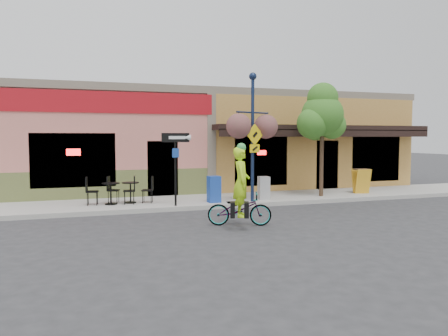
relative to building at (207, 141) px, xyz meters
name	(u,v)px	position (x,y,z in m)	size (l,w,h in m)	color
ground	(269,209)	(0.00, -7.50, -2.25)	(90.00, 90.00, 0.00)	#2D2D30
sidewalk	(247,199)	(0.00, -5.50, -2.17)	(24.00, 3.00, 0.15)	#9E9B93
curb	(262,204)	(0.00, -6.95, -2.17)	(24.00, 0.12, 0.15)	#A8A59E
building	(207,141)	(0.00, 0.00, 0.00)	(18.20, 8.20, 4.50)	#D07467
bicycle	(239,209)	(-1.96, -9.83, -1.79)	(0.61, 1.76, 0.92)	maroon
cyclist_rider	(241,191)	(-1.91, -9.83, -1.29)	(0.70, 0.46, 1.93)	#BFFF1A
lamp_post	(253,137)	(-0.25, -6.63, 0.19)	(1.46, 0.58, 4.58)	#13203E
one_way_sign	(175,170)	(-3.08, -6.74, -0.88)	(0.93, 0.20, 2.43)	black
cafe_set_left	(111,190)	(-5.11, -5.78, -1.61)	(1.62, 0.81, 0.97)	black
cafe_set_right	(130,189)	(-4.43, -5.60, -1.63)	(1.58, 0.79, 0.95)	black
newspaper_box_blue	(214,189)	(-1.63, -6.42, -1.64)	(0.42, 0.37, 0.93)	#1C43A8
newspaper_box_grey	(264,188)	(0.35, -6.28, -1.68)	(0.39, 0.36, 0.84)	#A0A0A0
street_tree	(322,139)	(2.84, -6.18, 0.13)	(1.74, 1.74, 4.45)	#3D7A26
sandwich_board	(363,181)	(4.82, -6.13, -1.59)	(0.61, 0.45, 1.01)	gold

